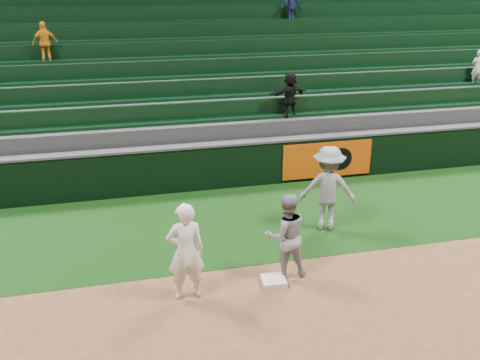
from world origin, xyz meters
name	(u,v)px	position (x,y,z in m)	size (l,w,h in m)	color
ground	(279,288)	(0.00, 0.00, 0.00)	(70.00, 70.00, 0.00)	brown
foul_grass	(240,220)	(0.00, 3.00, 0.00)	(36.00, 4.20, 0.01)	black
first_base	(274,281)	(-0.04, 0.20, 0.05)	(0.44, 0.44, 0.10)	white
first_baseman	(186,251)	(-1.68, 0.15, 0.91)	(0.67, 0.44, 1.82)	white
baserunner	(286,236)	(0.26, 0.44, 0.84)	(0.81, 0.64, 1.68)	gray
base_coach	(328,188)	(1.80, 2.15, 0.98)	(1.25, 0.72, 1.93)	#8F919B
field_wall	(221,165)	(0.03, 5.20, 0.63)	(36.00, 0.45, 1.25)	black
stadium_seating	(196,97)	(0.00, 8.97, 1.70)	(36.00, 5.95, 5.07)	#313133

